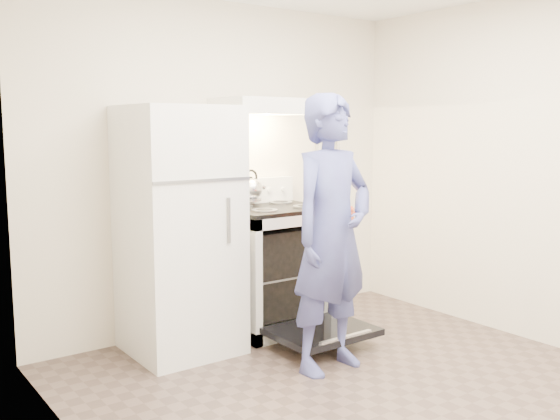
# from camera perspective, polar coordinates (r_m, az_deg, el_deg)

# --- Properties ---
(floor) EXTENTS (3.60, 3.60, 0.00)m
(floor) POSITION_cam_1_polar(r_m,az_deg,el_deg) (3.79, 10.00, -16.79)
(floor) COLOR brown
(floor) RESTS_ON ground
(back_wall) EXTENTS (3.20, 0.02, 2.50)m
(back_wall) POSITION_cam_1_polar(r_m,az_deg,el_deg) (4.88, -5.09, 3.97)
(back_wall) COLOR beige
(back_wall) RESTS_ON ground
(refrigerator) EXTENTS (0.70, 0.70, 1.70)m
(refrigerator) POSITION_cam_1_polar(r_m,az_deg,el_deg) (4.34, -9.20, -1.87)
(refrigerator) COLOR silver
(refrigerator) RESTS_ON floor
(stove_body) EXTENTS (0.76, 0.65, 0.92)m
(stove_body) POSITION_cam_1_polar(r_m,az_deg,el_deg) (4.85, -0.64, -5.46)
(stove_body) COLOR silver
(stove_body) RESTS_ON floor
(cooktop) EXTENTS (0.76, 0.65, 0.03)m
(cooktop) POSITION_cam_1_polar(r_m,az_deg,el_deg) (4.76, -0.65, 0.11)
(cooktop) COLOR black
(cooktop) RESTS_ON stove_body
(backsplash) EXTENTS (0.76, 0.07, 0.20)m
(backsplash) POSITION_cam_1_polar(r_m,az_deg,el_deg) (4.98, -2.56, 1.77)
(backsplash) COLOR silver
(backsplash) RESTS_ON cooktop
(oven_door) EXTENTS (0.70, 0.54, 0.04)m
(oven_door) POSITION_cam_1_polar(r_m,az_deg,el_deg) (4.49, 3.86, -11.02)
(oven_door) COLOR black
(oven_door) RESTS_ON floor
(oven_rack) EXTENTS (0.60, 0.52, 0.01)m
(oven_rack) POSITION_cam_1_polar(r_m,az_deg,el_deg) (4.85, -0.64, -5.69)
(oven_rack) COLOR slate
(oven_rack) RESTS_ON stove_body
(range_hood) EXTENTS (0.76, 0.50, 0.12)m
(range_hood) POSITION_cam_1_polar(r_m,az_deg,el_deg) (4.79, -1.19, 9.44)
(range_hood) COLOR silver
(range_hood) RESTS_ON back_wall
(knife_strip) EXTENTS (0.40, 0.02, 0.03)m
(knife_strip) POSITION_cam_1_polar(r_m,az_deg,el_deg) (5.47, 4.49, 7.52)
(knife_strip) COLOR black
(knife_strip) RESTS_ON back_wall
(pizza_stone) EXTENTS (0.34, 0.34, 0.02)m
(pizza_stone) POSITION_cam_1_polar(r_m,az_deg,el_deg) (4.86, 0.10, -5.51)
(pizza_stone) COLOR #967252
(pizza_stone) RESTS_ON oven_rack
(tea_kettle) EXTENTS (0.23, 0.19, 0.28)m
(tea_kettle) POSITION_cam_1_polar(r_m,az_deg,el_deg) (4.86, -2.70, 2.07)
(tea_kettle) COLOR #BCBCC1
(tea_kettle) RESTS_ON cooktop
(utensil_jar) EXTENTS (0.11, 0.11, 0.13)m
(utensil_jar) POSITION_cam_1_polar(r_m,az_deg,el_deg) (4.74, 4.17, 1.39)
(utensil_jar) COLOR silver
(utensil_jar) RESTS_ON cooktop
(person) EXTENTS (0.68, 0.48, 1.77)m
(person) POSITION_cam_1_polar(r_m,az_deg,el_deg) (3.97, 4.76, -2.21)
(person) COLOR navy
(person) RESTS_ON floor
(dutch_oven) EXTENTS (0.33, 0.26, 0.22)m
(dutch_oven) POSITION_cam_1_polar(r_m,az_deg,el_deg) (4.35, 5.05, -0.68)
(dutch_oven) COLOR red
(dutch_oven) RESTS_ON person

